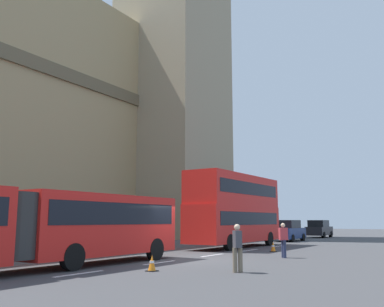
% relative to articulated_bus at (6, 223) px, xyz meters
% --- Properties ---
extents(ground_plane, '(160.00, 160.00, 0.00)m').
position_rel_articulated_bus_xyz_m(ground_plane, '(7.83, -1.99, -1.75)').
color(ground_plane, '#424244').
extents(lane_centre_marking, '(29.80, 0.16, 0.01)m').
position_rel_articulated_bus_xyz_m(lane_centre_marking, '(6.19, -1.99, -1.74)').
color(lane_centre_marking, silver).
rests_on(lane_centre_marking, ground_plane).
extents(articulated_bus, '(16.81, 2.54, 2.90)m').
position_rel_articulated_bus_xyz_m(articulated_bus, '(0.00, 0.00, 0.00)').
color(articulated_bus, red).
rests_on(articulated_bus, ground_plane).
extents(double_decker_bus, '(9.85, 2.54, 4.90)m').
position_rel_articulated_bus_xyz_m(double_decker_bus, '(17.47, 0.00, 0.96)').
color(double_decker_bus, red).
rests_on(double_decker_bus, ground_plane).
extents(sedan_lead, '(4.40, 1.86, 1.85)m').
position_rel_articulated_bus_xyz_m(sedan_lead, '(27.69, -0.04, -0.83)').
color(sedan_lead, navy).
rests_on(sedan_lead, ground_plane).
extents(sedan_trailing, '(4.40, 1.86, 1.85)m').
position_rel_articulated_bus_xyz_m(sedan_trailing, '(37.49, 0.03, -0.83)').
color(sedan_trailing, black).
rests_on(sedan_trailing, ground_plane).
extents(traffic_cone_west, '(0.36, 0.36, 0.58)m').
position_rel_articulated_bus_xyz_m(traffic_cone_west, '(3.53, -3.64, -1.46)').
color(traffic_cone_west, black).
rests_on(traffic_cone_west, ground_plane).
extents(traffic_cone_middle, '(0.36, 0.36, 0.58)m').
position_rel_articulated_bus_xyz_m(traffic_cone_middle, '(15.05, -3.68, -1.46)').
color(traffic_cone_middle, black).
rests_on(traffic_cone_middle, ground_plane).
extents(pedestrian_near_cones, '(0.46, 0.45, 1.69)m').
position_rel_articulated_bus_xyz_m(pedestrian_near_cones, '(4.87, -6.43, -0.83)').
color(pedestrian_near_cones, '#726651').
rests_on(pedestrian_near_cones, ground_plane).
extents(pedestrian_by_kerb, '(0.45, 0.46, 1.69)m').
position_rel_articulated_bus_xyz_m(pedestrian_by_kerb, '(11.42, -5.69, -0.83)').
color(pedestrian_by_kerb, '#262D4C').
rests_on(pedestrian_by_kerb, ground_plane).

